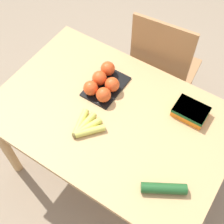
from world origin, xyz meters
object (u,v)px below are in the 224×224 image
at_px(banana_bunch, 85,127).
at_px(carrot_bag, 191,111).
at_px(cucumber_near, 164,188).
at_px(chair, 162,70).
at_px(tomato_pack, 103,83).

bearing_deg(banana_bunch, carrot_bag, 42.13).
bearing_deg(cucumber_near, banana_bunch, 171.50).
xyz_separation_m(banana_bunch, carrot_bag, (0.42, 0.38, 0.01)).
bearing_deg(chair, cucumber_near, 111.16).
distance_m(tomato_pack, cucumber_near, 0.67).
xyz_separation_m(tomato_pack, cucumber_near, (0.57, -0.35, -0.02)).
xyz_separation_m(chair, carrot_bag, (0.35, -0.40, 0.26)).
xyz_separation_m(chair, tomato_pack, (-0.14, -0.50, 0.27)).
relative_size(carrot_bag, cucumber_near, 0.85).
height_order(tomato_pack, cucumber_near, tomato_pack).
height_order(banana_bunch, cucumber_near, cucumber_near).
bearing_deg(cucumber_near, tomato_pack, 148.66).
height_order(chair, tomato_pack, chair).
distance_m(carrot_bag, cucumber_near, 0.46).
height_order(banana_bunch, carrot_bag, carrot_bag).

